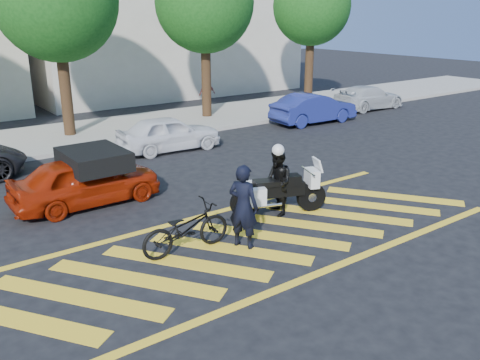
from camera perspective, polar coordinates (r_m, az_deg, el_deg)
ground at (r=11.28m, az=1.37°, el=-6.93°), size 90.00×90.00×0.00m
sidewalk at (r=21.54m, az=-18.49°, el=4.70°), size 60.00×5.00×0.15m
crosswalk at (r=11.25m, az=1.21°, el=-6.96°), size 12.33×4.00×0.01m
building_right at (r=32.83m, az=-9.01°, el=19.35°), size 16.00×8.00×11.00m
tree_center at (r=21.12m, az=-19.64°, el=18.13°), size 4.60×4.60×7.56m
tree_right at (r=23.89m, az=-3.79°, el=18.88°), size 4.40×4.40×7.41m
tree_far_right at (r=27.93m, az=8.14°, el=18.45°), size 4.00×4.00×7.10m
officer_bike at (r=10.69m, az=0.38°, el=-3.00°), size 0.69×0.80×1.84m
bicycle at (r=10.68m, az=-6.09°, el=-5.42°), size 2.02×0.74×1.05m
police_motorcycle at (r=12.57m, az=4.22°, el=-1.30°), size 2.38×1.26×1.09m
officer_moto at (r=12.47m, az=4.22°, el=-0.30°), size 0.88×0.98×1.67m
red_convertible at (r=13.76m, az=-16.92°, el=-0.06°), size 3.86×1.60×1.31m
parked_mid_right at (r=18.61m, az=-7.99°, el=5.22°), size 3.86×1.79×1.28m
parked_right at (r=23.39m, az=8.27°, el=7.98°), size 4.16×1.63×1.35m
parked_far_right at (r=27.41m, az=14.24°, el=8.97°), size 4.19×1.74×1.21m
pedestrian_right at (r=25.77m, az=-3.71°, el=9.62°), size 0.90×0.39×1.53m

